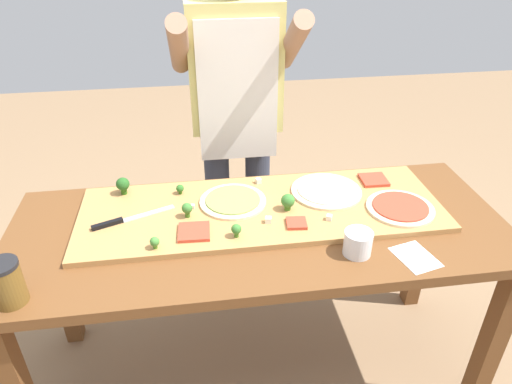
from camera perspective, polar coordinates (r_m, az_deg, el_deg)
ground_plane at (r=2.23m, az=0.35°, el=-20.59°), size 8.00×8.00×0.00m
prep_table at (r=1.75m, az=0.42°, el=-6.87°), size 1.80×0.72×0.78m
cutting_board at (r=1.75m, az=0.72°, el=-2.15°), size 1.35×0.47×0.02m
chefs_knife at (r=1.73m, az=-16.07°, el=-3.35°), size 0.29×0.13×0.02m
pizza_whole_white_garlic at (r=1.86m, az=8.61°, el=0.17°), size 0.28×0.28×0.02m
pizza_whole_pesto_green at (r=1.77m, az=-2.85°, el=-1.09°), size 0.25×0.25×0.02m
pizza_whole_tomato_red at (r=1.81m, az=17.25°, el=-1.83°), size 0.25×0.25×0.02m
pizza_slice_near_right at (r=1.66m, az=4.98°, el=-3.83°), size 0.08×0.08×0.01m
pizza_slice_center at (r=1.97m, az=14.23°, el=1.46°), size 0.11×0.11×0.01m
pizza_slice_far_left at (r=1.62m, az=-7.61°, el=-4.86°), size 0.11×0.11×0.01m
broccoli_floret_front_mid at (r=1.84m, az=-9.29°, el=0.40°), size 0.03×0.03×0.04m
broccoli_floret_center_left at (r=1.72m, az=3.93°, el=-1.12°), size 0.05×0.05×0.06m
broccoli_floret_center_right at (r=1.58m, az=-2.42°, el=-4.61°), size 0.04×0.04×0.05m
broccoli_floret_back_right at (r=1.69m, az=-8.44°, el=-2.04°), size 0.04×0.04×0.06m
broccoli_floret_back_mid at (r=1.88m, az=-16.00°, el=0.87°), size 0.05×0.05×0.07m
broccoli_floret_back_left at (r=1.57m, az=-12.30°, el=-6.00°), size 0.03×0.03×0.04m
cheese_crumble_a at (r=1.69m, az=8.95°, el=-3.11°), size 0.03×0.03×0.02m
cheese_crumble_b at (r=1.66m, az=1.52°, el=-3.45°), size 0.03×0.03×0.02m
cheese_crumble_c at (r=1.75m, az=-7.79°, el=-1.79°), size 0.02×0.02×0.02m
cheese_crumble_d at (r=1.90m, az=0.31°, el=1.39°), size 0.02×0.02×0.02m
flour_cup at (r=1.57m, az=12.34°, el=-6.27°), size 0.09×0.09×0.08m
sauce_jar at (r=1.52m, az=-28.25°, el=-9.79°), size 0.09×0.09×0.14m
recipe_note at (r=1.63m, az=18.96°, el=-7.55°), size 0.14×0.17×0.00m
cook_center at (r=2.13m, az=-2.47°, el=10.43°), size 0.54×0.39×1.67m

